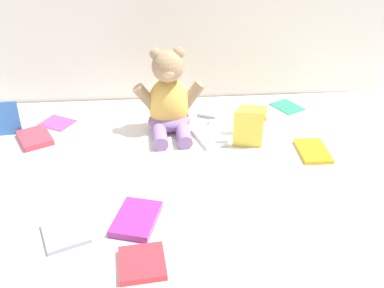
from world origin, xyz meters
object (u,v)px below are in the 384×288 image
(teddy_bear, at_px, (169,101))
(book_case_2, at_px, (248,129))
(book_case_8, at_px, (313,151))
(book_case_5, at_px, (142,263))
(book_case_3, at_px, (35,138))
(book_case_6, at_px, (66,233))
(book_case_1, at_px, (287,106))
(book_case_12, at_px, (253,112))
(book_case_10, at_px, (225,127))
(book_case_11, at_px, (209,137))
(book_case_9, at_px, (136,219))
(book_case_4, at_px, (5,119))
(book_case_7, at_px, (57,122))
(book_case_0, at_px, (213,109))

(teddy_bear, distance_m, book_case_2, 0.27)
(teddy_bear, distance_m, book_case_8, 0.47)
(book_case_5, bearing_deg, book_case_3, -152.99)
(book_case_5, xyz_separation_m, book_case_6, (-0.18, 0.11, -0.00))
(book_case_1, distance_m, book_case_12, 0.14)
(book_case_6, height_order, book_case_10, book_case_10)
(book_case_6, bearing_deg, book_case_1, 20.47)
(book_case_10, bearing_deg, book_case_11, -47.62)
(book_case_9, bearing_deg, teddy_bear, 94.69)
(book_case_2, relative_size, book_case_6, 1.15)
(book_case_4, relative_size, book_case_6, 1.07)
(book_case_5, xyz_separation_m, book_case_12, (0.37, 0.67, -0.00))
(book_case_3, bearing_deg, book_case_6, 84.37)
(book_case_11, bearing_deg, book_case_6, -151.93)
(book_case_1, xyz_separation_m, book_case_10, (-0.25, -0.14, 0.00))
(book_case_3, bearing_deg, book_case_8, 143.61)
(book_case_2, xyz_separation_m, book_case_4, (-0.76, 0.14, -0.00))
(book_case_3, relative_size, book_case_10, 1.15)
(book_case_7, bearing_deg, book_case_8, -77.85)
(book_case_0, bearing_deg, book_case_2, -46.80)
(book_case_2, bearing_deg, book_case_8, -5.28)
(book_case_8, bearing_deg, book_case_9, 28.31)
(book_case_3, distance_m, book_case_4, 0.12)
(teddy_bear, bearing_deg, book_case_11, -34.05)
(book_case_0, bearing_deg, book_case_12, 10.04)
(book_case_4, bearing_deg, book_case_11, -12.18)
(book_case_0, relative_size, book_case_2, 1.15)
(book_case_8, xyz_separation_m, book_case_11, (-0.30, 0.11, 0.00))
(teddy_bear, relative_size, book_case_4, 2.44)
(book_case_3, bearing_deg, book_case_10, 155.42)
(book_case_5, relative_size, book_case_7, 0.96)
(book_case_6, bearing_deg, book_case_5, -52.30)
(book_case_1, height_order, book_case_3, book_case_3)
(teddy_bear, distance_m, book_case_11, 0.17)
(book_case_1, distance_m, book_case_6, 0.92)
(book_case_9, bearing_deg, book_case_2, 60.95)
(book_case_1, bearing_deg, book_case_8, -119.16)
(book_case_0, xyz_separation_m, book_case_11, (-0.04, -0.20, 0.00))
(book_case_2, bearing_deg, book_case_6, -133.89)
(book_case_12, bearing_deg, book_case_0, -2.89)
(book_case_2, height_order, book_case_11, book_case_2)
(book_case_4, bearing_deg, book_case_10, -6.60)
(book_case_4, height_order, book_case_10, book_case_4)
(book_case_0, bearing_deg, book_case_8, -22.42)
(book_case_0, height_order, book_case_8, same)
(book_case_8, bearing_deg, book_case_6, 24.78)
(book_case_3, bearing_deg, book_case_2, 145.47)
(book_case_0, bearing_deg, book_case_4, -143.73)
(book_case_9, distance_m, book_case_12, 0.66)
(book_case_0, xyz_separation_m, book_case_9, (-0.25, -0.57, 0.00))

